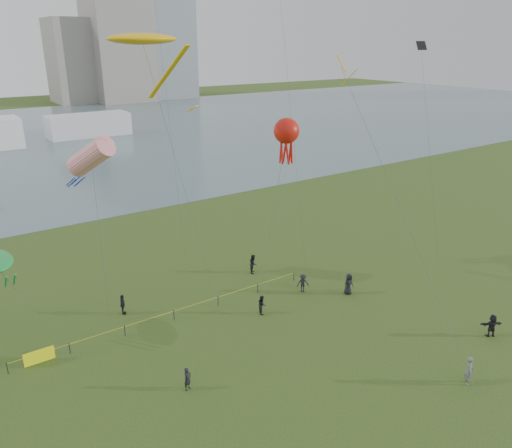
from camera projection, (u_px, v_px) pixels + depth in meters
ground_plane at (346, 388)px, 31.50m from camera, size 400.00×400.00×0.00m
lake at (23, 141)px, 108.82m from camera, size 400.00×120.00×0.08m
building_mid at (119, 46)px, 174.67m from camera, size 20.00×20.00×38.00m
building_low at (75, 61)px, 173.59m from camera, size 16.00×18.00×28.00m
pavilion_right at (88, 125)px, 113.86m from camera, size 18.00×7.00×5.00m
fence at (96, 338)px, 35.76m from camera, size 24.07×0.07×1.05m
kite_flyer at (469, 370)px, 31.57m from camera, size 0.85×0.79×1.96m
spectator_a at (262, 305)px, 39.85m from camera, size 0.83×0.92×1.56m
spectator_b at (303, 283)px, 43.27m from camera, size 1.22×0.99×1.65m
spectator_c at (123, 305)px, 39.71m from camera, size 0.70×1.07×1.69m
spectator_d at (349, 284)px, 42.89m from camera, size 0.96×0.66×1.88m
spectator_e at (492, 326)px, 36.71m from camera, size 1.69×1.25×1.77m
spectator_f at (187, 379)px, 31.10m from camera, size 0.66×0.56×1.55m
spectator_g at (253, 264)px, 46.89m from camera, size 1.08×1.11×1.80m
kite_stingray at (143, 40)px, 38.76m from camera, size 5.62×11.05×21.19m
kite_windsock at (91, 157)px, 41.35m from camera, size 4.28×8.85×13.50m
kite_octopus at (286, 132)px, 43.67m from camera, size 6.26×4.42×14.33m
kite_delta at (348, 79)px, 37.49m from camera, size 3.16×16.96×19.66m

